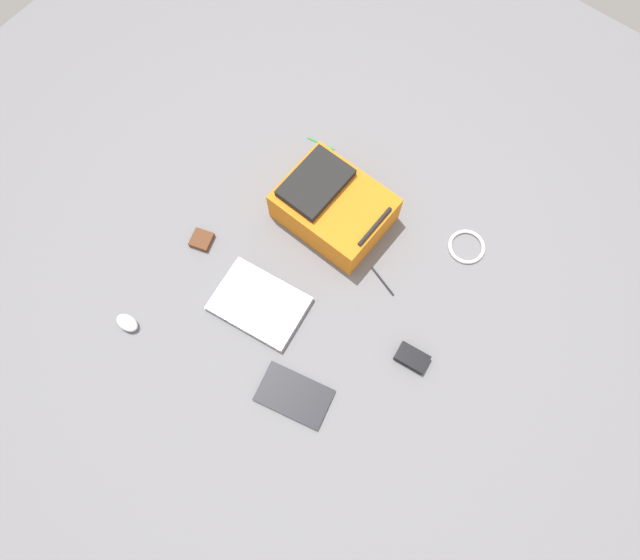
{
  "coord_description": "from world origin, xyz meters",
  "views": [
    {
      "loc": [
        0.53,
        0.48,
        2.08
      ],
      "look_at": [
        -0.04,
        0.04,
        0.02
      ],
      "focal_mm": 30.8,
      "sensor_mm": 36.0,
      "label": 1
    }
  ],
  "objects_px": {
    "backpack": "(333,206)",
    "earbud_pouch": "(202,240)",
    "laptop": "(260,304)",
    "cable_coil": "(467,247)",
    "computer_mouse": "(127,323)",
    "pen_blue": "(383,281)",
    "pen_black": "(321,143)",
    "power_brick": "(412,358)",
    "book_comic": "(294,395)"
  },
  "relations": [
    {
      "from": "power_brick",
      "to": "cable_coil",
      "type": "bearing_deg",
      "value": -170.34
    },
    {
      "from": "book_comic",
      "to": "computer_mouse",
      "type": "height_order",
      "value": "computer_mouse"
    },
    {
      "from": "laptop",
      "to": "computer_mouse",
      "type": "xyz_separation_m",
      "value": [
        0.38,
        -0.35,
        0.01
      ]
    },
    {
      "from": "cable_coil",
      "to": "pen_blue",
      "type": "relative_size",
      "value": 1.06
    },
    {
      "from": "backpack",
      "to": "computer_mouse",
      "type": "bearing_deg",
      "value": -21.53
    },
    {
      "from": "cable_coil",
      "to": "book_comic",
      "type": "bearing_deg",
      "value": -11.07
    },
    {
      "from": "pen_black",
      "to": "earbud_pouch",
      "type": "relative_size",
      "value": 1.6
    },
    {
      "from": "backpack",
      "to": "earbud_pouch",
      "type": "distance_m",
      "value": 0.56
    },
    {
      "from": "pen_black",
      "to": "backpack",
      "type": "bearing_deg",
      "value": 46.23
    },
    {
      "from": "laptop",
      "to": "cable_coil",
      "type": "distance_m",
      "value": 0.88
    },
    {
      "from": "laptop",
      "to": "computer_mouse",
      "type": "bearing_deg",
      "value": -43.08
    },
    {
      "from": "computer_mouse",
      "to": "pen_blue",
      "type": "xyz_separation_m",
      "value": [
        -0.76,
        0.68,
        -0.02
      ]
    },
    {
      "from": "power_brick",
      "to": "pen_blue",
      "type": "distance_m",
      "value": 0.33
    },
    {
      "from": "backpack",
      "to": "earbud_pouch",
      "type": "relative_size",
      "value": 5.31
    },
    {
      "from": "book_comic",
      "to": "power_brick",
      "type": "height_order",
      "value": "power_brick"
    },
    {
      "from": "backpack",
      "to": "computer_mouse",
      "type": "height_order",
      "value": "backpack"
    },
    {
      "from": "computer_mouse",
      "to": "pen_black",
      "type": "distance_m",
      "value": 1.11
    },
    {
      "from": "pen_black",
      "to": "earbud_pouch",
      "type": "xyz_separation_m",
      "value": [
        0.67,
        -0.1,
        0.01
      ]
    },
    {
      "from": "book_comic",
      "to": "pen_blue",
      "type": "xyz_separation_m",
      "value": [
        -0.57,
        -0.01,
        -0.0
      ]
    },
    {
      "from": "power_brick",
      "to": "earbud_pouch",
      "type": "distance_m",
      "value": 0.97
    },
    {
      "from": "cable_coil",
      "to": "earbud_pouch",
      "type": "xyz_separation_m",
      "value": [
        0.65,
        -0.87,
        0.01
      ]
    },
    {
      "from": "computer_mouse",
      "to": "earbud_pouch",
      "type": "xyz_separation_m",
      "value": [
        -0.44,
        -0.01,
        -0.01
      ]
    },
    {
      "from": "pen_black",
      "to": "book_comic",
      "type": "bearing_deg",
      "value": 32.97
    },
    {
      "from": "laptop",
      "to": "pen_blue",
      "type": "distance_m",
      "value": 0.5
    },
    {
      "from": "computer_mouse",
      "to": "power_brick",
      "type": "relative_size",
      "value": 0.77
    },
    {
      "from": "backpack",
      "to": "earbud_pouch",
      "type": "xyz_separation_m",
      "value": [
        0.42,
        -0.35,
        -0.08
      ]
    },
    {
      "from": "cable_coil",
      "to": "power_brick",
      "type": "relative_size",
      "value": 1.24
    },
    {
      "from": "backpack",
      "to": "pen_black",
      "type": "height_order",
      "value": "backpack"
    },
    {
      "from": "laptop",
      "to": "earbud_pouch",
      "type": "distance_m",
      "value": 0.37
    },
    {
      "from": "computer_mouse",
      "to": "earbud_pouch",
      "type": "bearing_deg",
      "value": 177.08
    },
    {
      "from": "backpack",
      "to": "book_comic",
      "type": "distance_m",
      "value": 0.76
    },
    {
      "from": "book_comic",
      "to": "pen_blue",
      "type": "height_order",
      "value": "book_comic"
    },
    {
      "from": "laptop",
      "to": "earbud_pouch",
      "type": "xyz_separation_m",
      "value": [
        -0.06,
        -0.37,
        -0.0
      ]
    },
    {
      "from": "backpack",
      "to": "power_brick",
      "type": "xyz_separation_m",
      "value": [
        0.29,
        0.61,
        -0.07
      ]
    },
    {
      "from": "backpack",
      "to": "pen_black",
      "type": "distance_m",
      "value": 0.37
    },
    {
      "from": "cable_coil",
      "to": "computer_mouse",
      "type": "bearing_deg",
      "value": -38.27
    },
    {
      "from": "cable_coil",
      "to": "power_brick",
      "type": "bearing_deg",
      "value": 9.66
    },
    {
      "from": "cable_coil",
      "to": "laptop",
      "type": "bearing_deg",
      "value": -35.43
    },
    {
      "from": "earbud_pouch",
      "to": "power_brick",
      "type": "bearing_deg",
      "value": 97.78
    },
    {
      "from": "pen_black",
      "to": "computer_mouse",
      "type": "bearing_deg",
      "value": -4.3
    },
    {
      "from": "laptop",
      "to": "pen_blue",
      "type": "bearing_deg",
      "value": 139.43
    },
    {
      "from": "laptop",
      "to": "earbud_pouch",
      "type": "height_order",
      "value": "laptop"
    },
    {
      "from": "pen_blue",
      "to": "book_comic",
      "type": "bearing_deg",
      "value": 0.52
    },
    {
      "from": "backpack",
      "to": "laptop",
      "type": "distance_m",
      "value": 0.49
    },
    {
      "from": "earbud_pouch",
      "to": "book_comic",
      "type": "bearing_deg",
      "value": 69.9
    },
    {
      "from": "pen_black",
      "to": "earbud_pouch",
      "type": "distance_m",
      "value": 0.68
    },
    {
      "from": "book_comic",
      "to": "pen_black",
      "type": "xyz_separation_m",
      "value": [
        -0.92,
        -0.6,
        -0.0
      ]
    },
    {
      "from": "book_comic",
      "to": "pen_blue",
      "type": "relative_size",
      "value": 2.08
    },
    {
      "from": "computer_mouse",
      "to": "cable_coil",
      "type": "bearing_deg",
      "value": 137.18
    },
    {
      "from": "computer_mouse",
      "to": "pen_blue",
      "type": "height_order",
      "value": "computer_mouse"
    }
  ]
}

